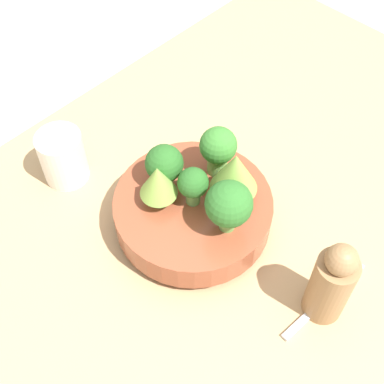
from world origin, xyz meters
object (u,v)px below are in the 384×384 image
at_px(bowl, 192,210).
at_px(fork, 325,300).
at_px(pepper_mill, 330,284).
at_px(cup, 63,157).

relative_size(bowl, fork, 1.40).
bearing_deg(fork, bowl, 98.81).
height_order(bowl, pepper_mill, pepper_mill).
relative_size(cup, pepper_mill, 0.60).
height_order(bowl, fork, bowl).
relative_size(bowl, pepper_mill, 1.56).
bearing_deg(pepper_mill, bowl, 95.63).
distance_m(cup, fork, 0.45).
bearing_deg(bowl, fork, -81.19).
distance_m(bowl, fork, 0.23).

